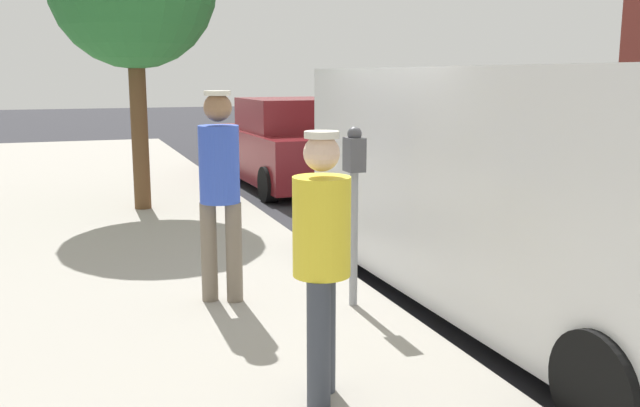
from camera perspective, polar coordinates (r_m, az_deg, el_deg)
name	(u,v)px	position (r m, az deg, el deg)	size (l,w,h in m)	color
ground_plane	(460,289)	(7.06, 11.43, -6.89)	(80.00, 80.00, 0.00)	#2D2D33
sidewalk_slab	(88,324)	(6.08, -18.51, -9.36)	(5.00, 32.00, 0.15)	#9E998E
parking_meter_near	(354,186)	(5.76, 2.81, 1.46)	(0.14, 0.18, 1.52)	gray
pedestrian_in_yellow	(322,251)	(4.06, 0.13, -3.92)	(0.34, 0.34, 1.62)	#383D47
pedestrian_in_blue	(220,182)	(5.93, -8.23, 1.77)	(0.34, 0.34, 1.81)	#726656
parked_van	(525,184)	(6.29, 16.43, 1.57)	(2.18, 5.23, 2.15)	white
parked_sedan_behind	(287,146)	(13.22, -2.71, 4.71)	(2.03, 4.44, 1.65)	maroon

